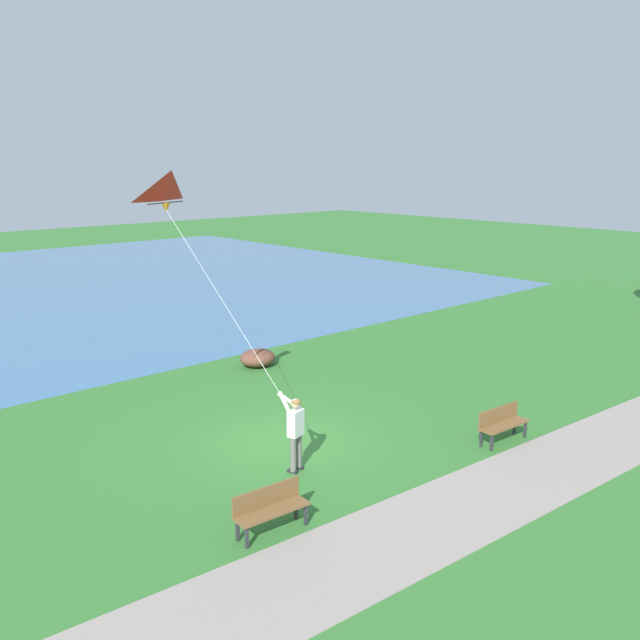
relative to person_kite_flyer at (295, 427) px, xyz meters
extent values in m
plane|color=#33702D|center=(-1.46, 0.82, -1.05)|extent=(120.00, 120.00, 0.00)
cube|color=teal|center=(-26.71, 4.82, -1.04)|extent=(36.00, 44.00, 0.01)
cube|color=gray|center=(3.72, 2.82, -1.04)|extent=(4.70, 32.09, 0.02)
cube|color=#232328|center=(0.04, -0.11, -1.02)|extent=(0.26, 0.18, 0.06)
cylinder|color=slate|center=(0.06, -0.11, -0.60)|extent=(0.14, 0.14, 0.82)
cube|color=#232328|center=(-0.03, 0.12, -1.02)|extent=(0.26, 0.18, 0.06)
cylinder|color=slate|center=(-0.01, 0.12, -0.60)|extent=(0.14, 0.14, 0.82)
cube|color=white|center=(0.02, 0.01, 0.11)|extent=(0.33, 0.45, 0.60)
sphere|color=#DBB28E|center=(0.02, 0.01, 0.57)|extent=(0.22, 0.22, 0.22)
ellipsoid|color=olive|center=(0.04, 0.01, 0.61)|extent=(0.28, 0.28, 0.13)
cylinder|color=white|center=(-0.16, -0.14, 0.56)|extent=(0.56, 0.20, 0.43)
cylinder|color=white|center=(-0.22, 0.02, 0.56)|extent=(0.45, 0.47, 0.43)
sphere|color=#DBB28E|center=(-0.34, -0.11, 0.69)|extent=(0.10, 0.10, 0.10)
pyramid|color=red|center=(-3.19, -0.97, 5.23)|extent=(1.06, 1.53, 0.73)
cone|color=orange|center=(-3.38, -1.06, 4.78)|extent=(0.27, 0.27, 0.22)
cylinder|color=black|center=(-3.38, -1.06, 4.89)|extent=(0.64, 1.28, 0.02)
cylinder|color=silver|center=(-1.86, -0.58, 2.71)|extent=(3.05, 0.97, 4.05)
cube|color=brown|center=(1.76, -2.05, -0.60)|extent=(0.55, 1.53, 0.05)
cube|color=brown|center=(1.57, -2.04, -0.37)|extent=(0.15, 1.50, 0.40)
cube|color=#2D2D33|center=(1.97, -1.39, -0.82)|extent=(0.06, 0.06, 0.45)
cube|color=#2D2D33|center=(1.65, -1.37, -0.82)|extent=(0.06, 0.06, 0.45)
cube|color=#2D2D33|center=(1.87, -2.73, -0.82)|extent=(0.06, 0.06, 0.45)
cube|color=#2D2D33|center=(1.55, -2.71, -0.82)|extent=(0.06, 0.06, 0.45)
cube|color=brown|center=(2.26, 4.93, -0.60)|extent=(0.55, 1.53, 0.05)
cube|color=brown|center=(2.07, 4.94, -0.37)|extent=(0.15, 1.50, 0.40)
cube|color=#2D2D33|center=(2.47, 5.59, -0.82)|extent=(0.06, 0.06, 0.45)
cube|color=#2D2D33|center=(2.15, 5.61, -0.82)|extent=(0.06, 0.06, 0.45)
cube|color=#2D2D33|center=(2.37, 4.25, -0.82)|extent=(0.06, 0.06, 0.45)
cube|color=#2D2D33|center=(2.06, 4.27, -0.82)|extent=(0.06, 0.06, 0.45)
ellipsoid|color=brown|center=(-7.10, 4.30, -0.75)|extent=(1.10, 1.27, 0.60)
camera|label=1|loc=(11.05, -9.26, 5.82)|focal=38.35mm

